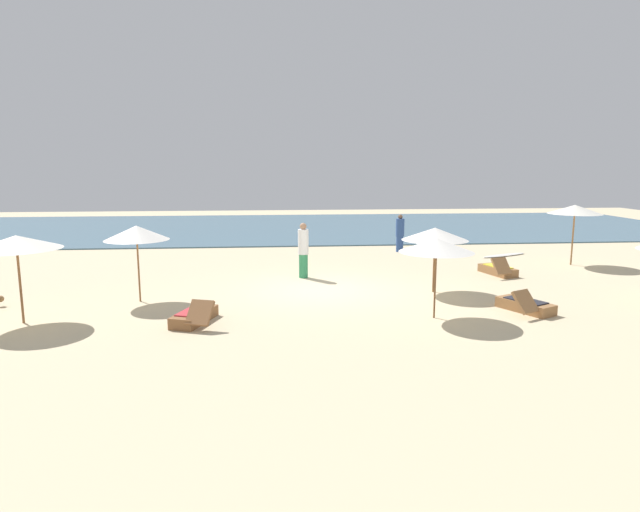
{
  "coord_description": "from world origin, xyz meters",
  "views": [
    {
      "loc": [
        -1.43,
        -16.2,
        3.83
      ],
      "look_at": [
        0.01,
        -0.13,
        1.1
      ],
      "focal_mm": 30.32,
      "sensor_mm": 36.0,
      "label": 1
    }
  ],
  "objects": [
    {
      "name": "ground_plane",
      "position": [
        0.0,
        0.0,
        0.0
      ],
      "size": [
        60.0,
        60.0,
        0.0
      ],
      "primitive_type": "plane",
      "color": "beige"
    },
    {
      "name": "ocean_water",
      "position": [
        0.0,
        17.0,
        0.03
      ],
      "size": [
        48.0,
        16.0,
        0.06
      ],
      "primitive_type": "cube",
      "color": "#476B7F",
      "rests_on": "ground_plane"
    },
    {
      "name": "umbrella_0",
      "position": [
        -5.18,
        -0.89,
        1.96
      ],
      "size": [
        1.78,
        1.78,
        2.16
      ],
      "color": "brown",
      "rests_on": "ground_plane"
    },
    {
      "name": "umbrella_1",
      "position": [
        10.1,
        3.43,
        2.14
      ],
      "size": [
        1.98,
        1.98,
        2.32
      ],
      "color": "olive",
      "rests_on": "ground_plane"
    },
    {
      "name": "umbrella_3",
      "position": [
        2.63,
        -3.27,
        1.85
      ],
      "size": [
        1.87,
        1.87,
        2.03
      ],
      "color": "brown",
      "rests_on": "ground_plane"
    },
    {
      "name": "umbrella_5",
      "position": [
        3.44,
        -0.51,
        1.78
      ],
      "size": [
        1.99,
        1.99,
        1.97
      ],
      "color": "brown",
      "rests_on": "ground_plane"
    },
    {
      "name": "umbrella_6",
      "position": [
        -7.53,
        -2.81,
        2.0
      ],
      "size": [
        2.07,
        2.07,
        2.17
      ],
      "color": "brown",
      "rests_on": "ground_plane"
    },
    {
      "name": "lounger_0",
      "position": [
        5.2,
        -2.94,
        0.18
      ],
      "size": [
        1.29,
        1.77,
        0.69
      ],
      "color": "olive",
      "rests_on": "ground_plane"
    },
    {
      "name": "lounger_1",
      "position": [
        -3.34,
        -3.2,
        0.18
      ],
      "size": [
        1.11,
        1.79,
        0.69
      ],
      "color": "brown",
      "rests_on": "ground_plane"
    },
    {
      "name": "lounger_3",
      "position": [
        6.49,
        1.83,
        0.18
      ],
      "size": [
        0.99,
        1.78,
        0.7
      ],
      "color": "olive",
      "rests_on": "ground_plane"
    },
    {
      "name": "person_0",
      "position": [
        4.24,
        7.18,
        0.83
      ],
      "size": [
        0.42,
        0.42,
        1.67
      ],
      "color": "#2D4C8C",
      "rests_on": "ground_plane"
    },
    {
      "name": "person_1",
      "position": [
        -0.37,
        1.96,
        0.96
      ],
      "size": [
        0.44,
        0.44,
        1.89
      ],
      "color": "#338C59",
      "rests_on": "ground_plane"
    },
    {
      "name": "surfboard",
      "position": [
        8.4,
        5.65,
        0.04
      ],
      "size": [
        2.36,
        1.32,
        0.07
      ],
      "color": "silver",
      "rests_on": "ground_plane"
    }
  ]
}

